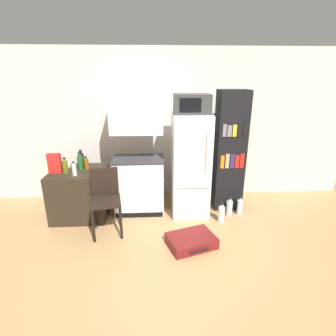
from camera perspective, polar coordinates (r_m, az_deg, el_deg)
ground_plane at (r=3.37m, az=-0.22°, el=-19.70°), size 24.00×24.00×0.00m
wall_back at (r=4.70m, az=1.02°, el=9.17°), size 6.40×0.10×2.60m
side_table at (r=4.38m, az=-18.53°, el=-5.22°), size 0.83×0.75×0.76m
kitchen_hutch at (r=4.15m, az=-6.51°, el=2.39°), size 0.80×0.52×2.00m
refrigerator at (r=4.15m, az=4.83°, el=0.64°), size 0.57×0.68×1.61m
microwave at (r=3.95m, az=5.21°, el=13.74°), size 0.52×0.40×0.28m
bookshelf at (r=4.36m, az=13.22°, el=3.46°), size 0.46×0.38×1.94m
bottle_green_tall at (r=4.25m, az=-18.57°, el=1.21°), size 0.08×0.08×0.28m
bottle_wine_dark at (r=4.37m, az=-18.35°, el=1.71°), size 0.09×0.09×0.28m
bottle_amber_beer at (r=4.24m, az=-17.34°, el=0.85°), size 0.07×0.07×0.21m
bottle_clear_short at (r=4.02m, az=-19.73°, el=-0.36°), size 0.07×0.07×0.22m
bottle_olive_oil at (r=4.17m, az=-21.49°, el=0.28°), size 0.08×0.08×0.24m
bowl at (r=4.47m, az=-21.50°, el=0.45°), size 0.18×0.18×0.05m
cereal_box at (r=4.22m, az=-23.45°, el=0.93°), size 0.19×0.07×0.30m
chair at (r=3.78m, az=-13.48°, el=-5.67°), size 0.46×0.47×0.92m
suitcase_large_flat at (r=3.60m, az=5.09°, el=-15.49°), size 0.70×0.59×0.14m
water_bottle_front at (r=4.44m, az=15.34°, el=-8.12°), size 0.09×0.09×0.31m
water_bottle_middle at (r=4.16m, az=11.54°, el=-9.71°), size 0.10×0.10×0.32m
water_bottle_back at (r=4.37m, az=13.20°, el=-8.39°), size 0.10×0.10×0.32m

